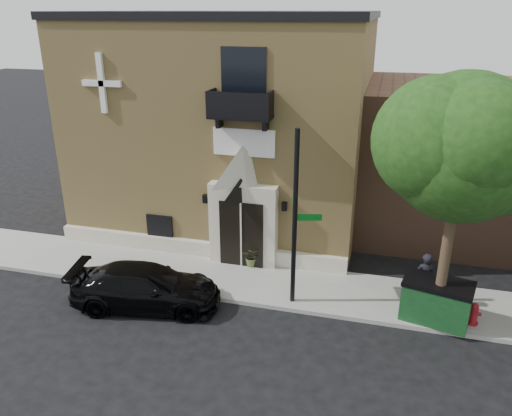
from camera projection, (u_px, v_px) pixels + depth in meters
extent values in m
plane|color=black|center=(249.00, 306.00, 16.91)|extent=(120.00, 120.00, 0.00)
cube|color=gray|center=(287.00, 286.00, 17.99)|extent=(42.00, 3.00, 0.15)
cube|color=tan|center=(233.00, 122.00, 23.14)|extent=(12.00, 10.00, 9.00)
cube|color=black|center=(231.00, 15.00, 21.41)|extent=(12.20, 10.20, 0.30)
cube|color=beige|center=(197.00, 248.00, 20.04)|extent=(12.00, 0.30, 0.60)
cube|color=beige|center=(243.00, 224.00, 18.97)|extent=(2.60, 0.55, 3.20)
pyramid|color=beige|center=(243.00, 165.00, 18.10)|extent=(2.60, 0.55, 1.50)
cube|color=black|center=(241.00, 235.00, 18.82)|extent=(1.70, 0.06, 2.60)
cube|color=beige|center=(241.00, 235.00, 18.78)|extent=(0.06, 0.04, 2.60)
cube|color=white|center=(244.00, 142.00, 17.97)|extent=(2.30, 0.10, 1.00)
cube|color=black|center=(241.00, 117.00, 17.25)|extent=(2.20, 0.90, 0.10)
cube|color=black|center=(237.00, 106.00, 16.70)|extent=(2.20, 0.06, 0.90)
cube|color=black|center=(212.00, 103.00, 17.33)|extent=(0.06, 0.90, 0.90)
cube|color=black|center=(270.00, 105.00, 16.83)|extent=(0.06, 0.90, 0.90)
cube|color=black|center=(244.00, 80.00, 17.18)|extent=(1.60, 0.08, 2.20)
cube|color=white|center=(102.00, 83.00, 18.56)|extent=(0.22, 0.14, 2.20)
cube|color=white|center=(102.00, 83.00, 18.56)|extent=(1.60, 0.14, 0.22)
cube|color=black|center=(160.00, 227.00, 20.23)|extent=(1.10, 0.10, 1.00)
cube|color=red|center=(160.00, 227.00, 20.26)|extent=(0.85, 0.06, 0.75)
cube|color=black|center=(205.00, 199.00, 19.14)|extent=(0.18, 0.18, 0.32)
cube|color=black|center=(284.00, 206.00, 18.40)|extent=(0.18, 0.18, 0.32)
cylinder|color=#38281C|center=(444.00, 263.00, 15.04)|extent=(0.32, 0.32, 4.20)
sphere|color=#153C10|center=(462.00, 148.00, 13.72)|extent=(4.20, 4.20, 4.20)
sphere|color=#153C10|center=(490.00, 157.00, 13.91)|extent=(3.36, 3.36, 3.36)
sphere|color=#153C10|center=(437.00, 141.00, 13.63)|extent=(3.57, 3.57, 3.57)
sphere|color=#153C10|center=(476.00, 140.00, 12.90)|extent=(3.15, 3.15, 3.15)
imported|color=black|center=(146.00, 287.00, 16.69)|extent=(5.25, 2.86, 1.44)
cylinder|color=black|center=(295.00, 220.00, 15.87)|extent=(0.16, 0.16, 5.94)
cube|color=#0A6218|center=(309.00, 217.00, 15.83)|extent=(0.82, 0.26, 0.22)
cube|color=#0A6218|center=(294.00, 205.00, 16.15)|extent=(0.26, 0.82, 0.22)
cylinder|color=maroon|center=(472.00, 323.00, 15.70)|extent=(0.34, 0.34, 0.08)
cylinder|color=maroon|center=(474.00, 315.00, 15.59)|extent=(0.25, 0.25, 0.52)
sphere|color=maroon|center=(475.00, 307.00, 15.48)|extent=(0.25, 0.25, 0.25)
cylinder|color=maroon|center=(474.00, 313.00, 15.57)|extent=(0.43, 0.11, 0.11)
cube|color=#0E3518|center=(436.00, 303.00, 15.70)|extent=(2.23, 1.57, 1.24)
cube|color=black|center=(439.00, 284.00, 15.45)|extent=(2.30, 1.64, 0.14)
imported|color=#566A34|center=(252.00, 257.00, 19.14)|extent=(0.76, 0.68, 0.77)
imported|color=black|center=(424.00, 279.00, 16.43)|extent=(0.79, 0.64, 1.88)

